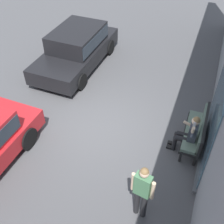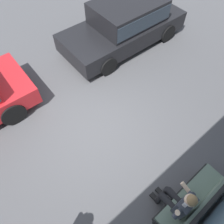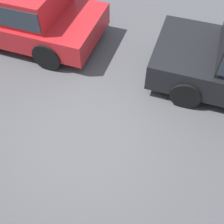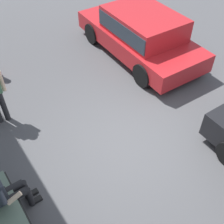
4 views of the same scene
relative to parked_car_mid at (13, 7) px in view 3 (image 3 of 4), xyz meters
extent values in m
plane|color=#4C4C4F|center=(-2.73, 2.56, -0.78)|extent=(60.00, 60.00, 0.00)
cylinder|color=black|center=(-4.36, 1.14, -0.47)|extent=(0.63, 0.20, 0.62)
cylinder|color=black|center=(-4.41, -0.63, -0.47)|extent=(0.63, 0.20, 0.62)
cube|color=red|center=(0.08, 0.00, -0.27)|extent=(4.46, 2.00, 0.53)
cylinder|color=black|center=(-1.25, 0.93, -0.45)|extent=(0.68, 0.20, 0.67)
cylinder|color=black|center=(-1.31, -0.84, -0.45)|extent=(0.68, 0.20, 0.67)
camera|label=1|loc=(3.04, 5.16, 5.52)|focal=45.00mm
camera|label=2|loc=(-1.12, 5.16, 4.32)|focal=35.00mm
camera|label=3|loc=(-4.07, 5.16, 3.67)|focal=45.00mm
camera|label=4|loc=(-5.82, 5.16, 4.21)|focal=45.00mm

